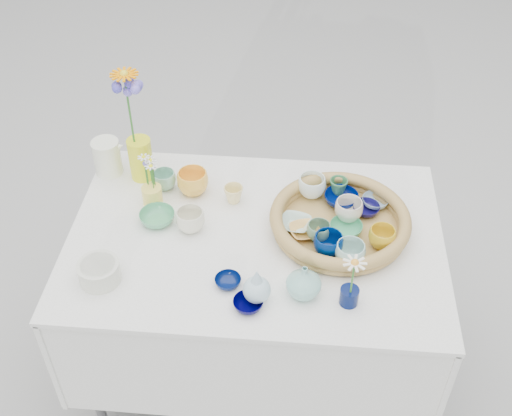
# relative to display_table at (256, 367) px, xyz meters

# --- Properties ---
(ground) EXTENTS (80.00, 80.00, 0.00)m
(ground) POSITION_rel_display_table_xyz_m (0.00, 0.00, 0.00)
(ground) COLOR #A5A5A1
(display_table) EXTENTS (1.26, 0.86, 0.77)m
(display_table) POSITION_rel_display_table_xyz_m (0.00, 0.00, 0.00)
(display_table) COLOR white
(display_table) RESTS_ON ground
(wicker_tray) EXTENTS (0.47, 0.47, 0.08)m
(wicker_tray) POSITION_rel_display_table_xyz_m (0.28, 0.05, 0.80)
(wicker_tray) COLOR olive
(wicker_tray) RESTS_ON display_table
(tray_ceramic_0) EXTENTS (0.15, 0.15, 0.04)m
(tray_ceramic_0) POSITION_rel_display_table_xyz_m (0.29, 0.17, 0.80)
(tray_ceramic_0) COLOR #000F59
(tray_ceramic_0) RESTS_ON wicker_tray
(tray_ceramic_1) EXTENTS (0.11, 0.11, 0.03)m
(tray_ceramic_1) POSITION_rel_display_table_xyz_m (0.37, 0.13, 0.80)
(tray_ceramic_1) COLOR #0F0B41
(tray_ceramic_1) RESTS_ON wicker_tray
(tray_ceramic_2) EXTENTS (0.11, 0.11, 0.07)m
(tray_ceramic_2) POSITION_rel_display_table_xyz_m (0.41, -0.03, 0.82)
(tray_ceramic_2) COLOR gold
(tray_ceramic_2) RESTS_ON wicker_tray
(tray_ceramic_3) EXTENTS (0.12, 0.12, 0.03)m
(tray_ceramic_3) POSITION_rel_display_table_xyz_m (0.30, 0.02, 0.80)
(tray_ceramic_3) COLOR #429D6B
(tray_ceramic_3) RESTS_ON wicker_tray
(tray_ceramic_4) EXTENTS (0.08, 0.08, 0.06)m
(tray_ceramic_4) POSITION_rel_display_table_xyz_m (0.21, -0.02, 0.81)
(tray_ceramic_4) COLOR slate
(tray_ceramic_4) RESTS_ON wicker_tray
(tray_ceramic_5) EXTENTS (0.13, 0.13, 0.03)m
(tray_ceramic_5) POSITION_rel_display_table_xyz_m (0.13, 0.03, 0.80)
(tray_ceramic_5) COLOR #ABCCBD
(tray_ceramic_5) RESTS_ON wicker_tray
(tray_ceramic_6) EXTENTS (0.11, 0.11, 0.08)m
(tray_ceramic_6) POSITION_rel_display_table_xyz_m (0.18, 0.21, 0.82)
(tray_ceramic_6) COLOR white
(tray_ceramic_6) RESTS_ON wicker_tray
(tray_ceramic_7) EXTENTS (0.12, 0.12, 0.08)m
(tray_ceramic_7) POSITION_rel_display_table_xyz_m (0.31, 0.09, 0.82)
(tray_ceramic_7) COLOR silver
(tray_ceramic_7) RESTS_ON wicker_tray
(tray_ceramic_8) EXTENTS (0.10, 0.10, 0.03)m
(tray_ceramic_8) POSITION_rel_display_table_xyz_m (0.41, 0.17, 0.80)
(tray_ceramic_8) COLOR #88ABC7
(tray_ceramic_8) RESTS_ON wicker_tray
(tray_ceramic_9) EXTENTS (0.10, 0.10, 0.08)m
(tray_ceramic_9) POSITION_rel_display_table_xyz_m (0.24, -0.08, 0.82)
(tray_ceramic_9) COLOR #001C5C
(tray_ceramic_9) RESTS_ON wicker_tray
(tray_ceramic_10) EXTENTS (0.13, 0.13, 0.02)m
(tray_ceramic_10) POSITION_rel_display_table_xyz_m (0.16, 0.00, 0.80)
(tray_ceramic_10) COLOR #EDAF57
(tray_ceramic_10) RESTS_ON wicker_tray
(tray_ceramic_11) EXTENTS (0.11, 0.11, 0.08)m
(tray_ceramic_11) POSITION_rel_display_table_xyz_m (0.31, -0.12, 0.82)
(tray_ceramic_11) COLOR #9BCCC0
(tray_ceramic_11) RESTS_ON wicker_tray
(tray_ceramic_12) EXTENTS (0.08, 0.08, 0.06)m
(tray_ceramic_12) POSITION_rel_display_table_xyz_m (0.28, 0.22, 0.81)
(tray_ceramic_12) COLOR #377848
(tray_ceramic_12) RESTS_ON wicker_tray
(loose_ceramic_0) EXTENTS (0.14, 0.14, 0.09)m
(loose_ceramic_0) POSITION_rel_display_table_xyz_m (-0.24, 0.21, 0.81)
(loose_ceramic_0) COLOR yellow
(loose_ceramic_0) RESTS_ON display_table
(loose_ceramic_1) EXTENTS (0.08, 0.08, 0.06)m
(loose_ceramic_1) POSITION_rel_display_table_xyz_m (-0.09, 0.17, 0.80)
(loose_ceramic_1) COLOR #EED987
(loose_ceramic_1) RESTS_ON display_table
(loose_ceramic_2) EXTENTS (0.14, 0.14, 0.04)m
(loose_ceramic_2) POSITION_rel_display_table_xyz_m (-0.34, 0.04, 0.78)
(loose_ceramic_2) COLOR #4EA26E
(loose_ceramic_2) RESTS_ON display_table
(loose_ceramic_3) EXTENTS (0.13, 0.13, 0.08)m
(loose_ceramic_3) POSITION_rel_display_table_xyz_m (-0.22, 0.01, 0.80)
(loose_ceramic_3) COLOR beige
(loose_ceramic_3) RESTS_ON display_table
(loose_ceramic_4) EXTENTS (0.11, 0.11, 0.03)m
(loose_ceramic_4) POSITION_rel_display_table_xyz_m (-0.07, -0.23, 0.78)
(loose_ceramic_4) COLOR #021042
(loose_ceramic_4) RESTS_ON display_table
(loose_ceramic_5) EXTENTS (0.10, 0.10, 0.07)m
(loose_ceramic_5) POSITION_rel_display_table_xyz_m (-0.35, 0.22, 0.80)
(loose_ceramic_5) COLOR #82BFA3
(loose_ceramic_5) RESTS_ON display_table
(loose_ceramic_6) EXTENTS (0.11, 0.11, 0.03)m
(loose_ceramic_6) POSITION_rel_display_table_xyz_m (0.00, -0.31, 0.78)
(loose_ceramic_6) COLOR #020035
(loose_ceramic_6) RESTS_ON display_table
(fluted_bowl) EXTENTS (0.14, 0.14, 0.07)m
(fluted_bowl) POSITION_rel_display_table_xyz_m (-0.47, -0.24, 0.80)
(fluted_bowl) COLOR beige
(fluted_bowl) RESTS_ON display_table
(bud_vase_paleblue) EXTENTS (0.09, 0.09, 0.13)m
(bud_vase_paleblue) POSITION_rel_display_table_xyz_m (0.03, -0.28, 0.83)
(bud_vase_paleblue) COLOR #AACAD5
(bud_vase_paleblue) RESTS_ON display_table
(bud_vase_seafoam) EXTENTS (0.13, 0.13, 0.11)m
(bud_vase_seafoam) POSITION_rel_display_table_xyz_m (0.17, -0.24, 0.82)
(bud_vase_seafoam) COLOR #82BFB1
(bud_vase_seafoam) RESTS_ON display_table
(bud_vase_cobalt) EXTENTS (0.07, 0.07, 0.06)m
(bud_vase_cobalt) POSITION_rel_display_table_xyz_m (0.31, -0.27, 0.79)
(bud_vase_cobalt) COLOR #030E3C
(bud_vase_cobalt) RESTS_ON display_table
(single_daisy) EXTENTS (0.09, 0.09, 0.14)m
(single_daisy) POSITION_rel_display_table_xyz_m (0.31, -0.28, 0.88)
(single_daisy) COLOR white
(single_daisy) RESTS_ON bud_vase_cobalt
(tall_vase_yellow) EXTENTS (0.09, 0.09, 0.16)m
(tall_vase_yellow) POSITION_rel_display_table_xyz_m (-0.45, 0.28, 0.85)
(tall_vase_yellow) COLOR yellow
(tall_vase_yellow) RESTS_ON display_table
(gerbera) EXTENTS (0.14, 0.14, 0.29)m
(gerbera) POSITION_rel_display_table_xyz_m (-0.46, 0.27, 1.06)
(gerbera) COLOR #FF8C00
(gerbera) RESTS_ON tall_vase_yellow
(hydrangea) EXTENTS (0.09, 0.09, 0.30)m
(hydrangea) POSITION_rel_display_table_xyz_m (-0.46, 0.27, 1.03)
(hydrangea) COLOR #4641BD
(hydrangea) RESTS_ON tall_vase_yellow
(white_pitcher) EXTENTS (0.15, 0.12, 0.14)m
(white_pitcher) POSITION_rel_display_table_xyz_m (-0.58, 0.30, 0.83)
(white_pitcher) COLOR white
(white_pitcher) RESTS_ON display_table
(daisy_cup) EXTENTS (0.07, 0.07, 0.08)m
(daisy_cup) POSITION_rel_display_table_xyz_m (-0.38, 0.13, 0.80)
(daisy_cup) COLOR #FBE358
(daisy_cup) RESTS_ON display_table
(daisy_posy) EXTENTS (0.08, 0.08, 0.13)m
(daisy_posy) POSITION_rel_display_table_xyz_m (-0.38, 0.14, 0.91)
(daisy_posy) COLOR white
(daisy_posy) RESTS_ON daisy_cup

